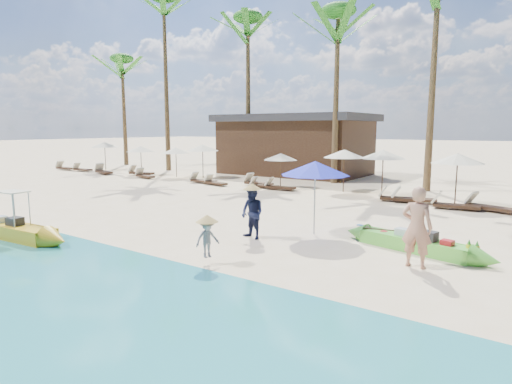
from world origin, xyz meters
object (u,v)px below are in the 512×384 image
Objects in this scene: yellow_canoe at (11,230)px; blue_umbrella at (315,168)px; green_canoe at (414,243)px; tourist at (417,227)px.

yellow_canoe is 9.51m from blue_umbrella.
green_canoe is 11.87m from yellow_canoe.
tourist is at bearing 15.98° from yellow_canoe.
tourist reaches higher than yellow_canoe.
green_canoe is 3.64m from blue_umbrella.
yellow_canoe is at bearing -138.86° from green_canoe.
yellow_canoe reaches higher than green_canoe.
blue_umbrella reaches higher than tourist.
green_canoe is 0.86× the size of yellow_canoe.
blue_umbrella reaches higher than green_canoe.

